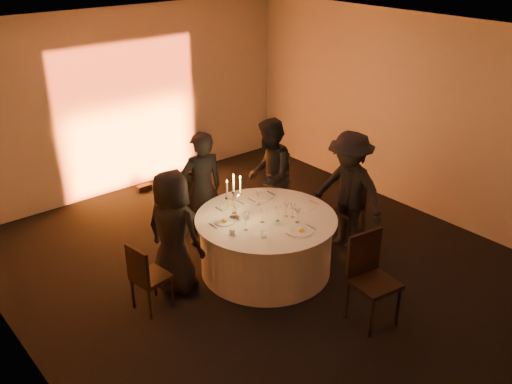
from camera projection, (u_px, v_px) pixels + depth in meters
floor at (266, 269)px, 7.50m from camera, size 7.00×7.00×0.00m
ceiling at (268, 37)px, 6.23m from camera, size 7.00×7.00×0.00m
wall_back at (128, 101)px, 9.31m from camera, size 7.00×0.00×7.00m
wall_left at (14, 244)px, 5.14m from camera, size 0.00×7.00×7.00m
wall_right at (417, 116)px, 8.60m from camera, size 0.00×7.00×7.00m
uplighter_fixture at (144, 188)px, 9.72m from camera, size 0.25×0.12×0.10m
banquet_table at (266, 244)px, 7.34m from camera, size 1.80×1.80×0.77m
chair_left at (146, 275)px, 6.51m from camera, size 0.43×0.43×0.86m
chair_back_left at (191, 194)px, 8.40m from camera, size 0.41×0.42×0.92m
chair_back_right at (281, 181)px, 8.85m from camera, size 0.56×0.56×0.90m
chair_right at (350, 204)px, 8.15m from camera, size 0.40×0.40×0.88m
chair_front at (370, 273)px, 6.34m from camera, size 0.52×0.52×1.06m
guest_left at (173, 232)px, 6.79m from camera, size 0.72×0.89×1.57m
guest_back_left at (202, 189)px, 7.79m from camera, size 0.67×0.51×1.67m
guest_back_right at (269, 175)px, 8.21m from camera, size 1.03×1.02×1.68m
guest_right at (349, 191)px, 7.73m from camera, size 0.80×1.17×1.68m
plate_left at (224, 221)px, 7.05m from camera, size 0.35×0.25×0.08m
plate_back_left at (230, 205)px, 7.45m from camera, size 0.36×0.28×0.08m
plate_back_right at (262, 197)px, 7.71m from camera, size 0.35×0.30×0.01m
plate_right at (304, 206)px, 7.45m from camera, size 0.36×0.29×0.01m
plate_front at (301, 231)px, 6.82m from camera, size 0.36×0.28×0.08m
coffee_cup at (232, 232)px, 6.78m from camera, size 0.11×0.11×0.07m
candelabra at (234, 203)px, 7.07m from camera, size 0.26×0.12×0.61m
wine_glass_a at (262, 212)px, 7.00m from camera, size 0.07×0.07×0.19m
wine_glass_b at (236, 209)px, 7.08m from camera, size 0.07×0.07×0.19m
wine_glass_c at (293, 207)px, 7.12m from camera, size 0.07×0.07×0.19m
wine_glass_d at (278, 211)px, 7.03m from camera, size 0.07×0.07×0.19m
wine_glass_e at (287, 207)px, 7.14m from camera, size 0.07×0.07×0.19m
wine_glass_f at (258, 195)px, 7.44m from camera, size 0.07×0.07×0.19m
wine_glass_g at (298, 212)px, 7.00m from camera, size 0.07×0.07×0.19m
wine_glass_h at (246, 220)px, 6.82m from camera, size 0.07×0.07×0.19m
tumbler_a at (247, 216)px, 7.12m from camera, size 0.07×0.07×0.09m
tumbler_b at (264, 234)px, 6.69m from camera, size 0.07×0.07×0.09m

